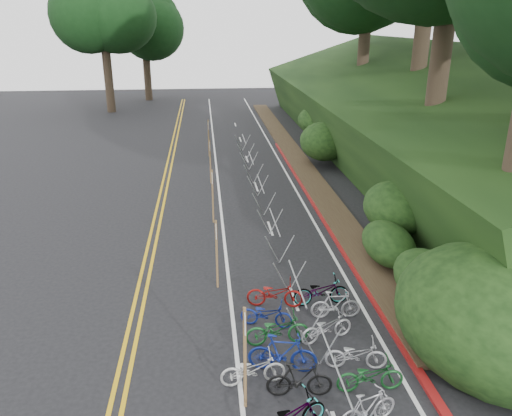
{
  "coord_description": "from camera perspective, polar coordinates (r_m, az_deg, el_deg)",
  "views": [
    {
      "loc": [
        0.34,
        -10.31,
        8.65
      ],
      "look_at": [
        2.38,
        9.2,
        1.3
      ],
      "focal_mm": 35.0,
      "sensor_mm": 36.0,
      "label": 1
    }
  ],
  "objects": [
    {
      "name": "red_curb",
      "position": [
        24.5,
        7.07,
        -0.17
      ],
      "size": [
        0.25,
        28.0,
        0.1
      ],
      "primitive_type": "cube",
      "color": "maroon",
      "rests_on": "ground"
    },
    {
      "name": "signpost_near",
      "position": [
        11.88,
        -1.28,
        -16.13
      ],
      "size": [
        0.08,
        0.4,
        2.73
      ],
      "color": "brown",
      "rests_on": "ground"
    },
    {
      "name": "bike_front",
      "position": [
        13.19,
        -0.35,
        -17.94
      ],
      "size": [
        0.71,
        1.71,
        0.88
      ],
      "primitive_type": "imported",
      "rotation": [
        0.0,
        0.0,
        1.64
      ],
      "color": "beige",
      "rests_on": "ground"
    },
    {
      "name": "embankment",
      "position": [
        32.52,
        17.21,
        8.86
      ],
      "size": [
        14.3,
        48.14,
        9.11
      ],
      "color": "black",
      "rests_on": "ground"
    },
    {
      "name": "ground",
      "position": [
        13.46,
        -6.38,
        -19.6
      ],
      "size": [
        120.0,
        120.0,
        0.0
      ],
      "primitive_type": "plane",
      "color": "black",
      "rests_on": "ground"
    },
    {
      "name": "bike_valet",
      "position": [
        13.76,
        6.74,
        -16.1
      ],
      "size": [
        3.09,
        8.56,
        1.1
      ],
      "color": "#9E9EA3",
      "rests_on": "ground"
    },
    {
      "name": "bike_racks_rest",
      "position": [
        24.72,
        0.52,
        2.16
      ],
      "size": [
        1.14,
        23.0,
        1.17
      ],
      "color": "#9C9EA2",
      "rests_on": "ground"
    },
    {
      "name": "signposts_rest",
      "position": [
        25.36,
        -5.14,
        3.92
      ],
      "size": [
        0.08,
        18.4,
        2.5
      ],
      "color": "brown",
      "rests_on": "ground"
    },
    {
      "name": "road_markings",
      "position": [
        22.16,
        -4.74,
        -2.49
      ],
      "size": [
        7.47,
        80.0,
        0.01
      ],
      "color": "gold",
      "rests_on": "ground"
    },
    {
      "name": "bike_rack_front",
      "position": [
        12.58,
        8.94,
        -18.19
      ],
      "size": [
        1.12,
        3.04,
        1.13
      ],
      "color": "#9C9EA2",
      "rests_on": "ground"
    }
  ]
}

